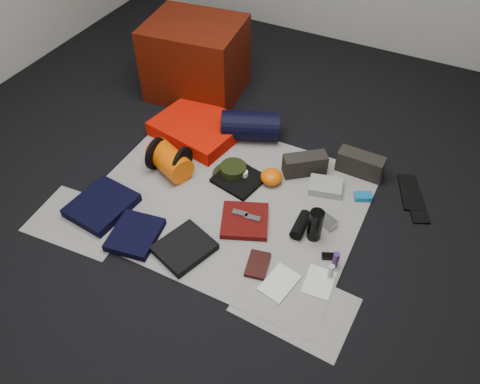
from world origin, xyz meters
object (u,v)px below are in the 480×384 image
at_px(stuff_sack, 169,161).
at_px(compact_camera, 327,221).
at_px(water_bottle, 315,225).
at_px(paperback_book, 258,265).
at_px(red_cabinet, 196,59).
at_px(sleeping_pad, 198,127).
at_px(navy_duffel, 251,126).

bearing_deg(stuff_sack, compact_camera, 1.23).
distance_m(stuff_sack, water_bottle, 1.04).
bearing_deg(compact_camera, water_bottle, -83.31).
bearing_deg(paperback_book, red_cabinet, 119.32).
height_order(sleeping_pad, compact_camera, sleeping_pad).
xyz_separation_m(red_cabinet, paperback_book, (1.14, -1.32, -0.26)).
distance_m(red_cabinet, paperback_book, 1.76).
distance_m(red_cabinet, navy_duffel, 0.74).
distance_m(sleeping_pad, stuff_sack, 0.42).
bearing_deg(paperback_book, navy_duffel, 106.26).
height_order(stuff_sack, compact_camera, stuff_sack).
height_order(compact_camera, paperback_book, compact_camera).
xyz_separation_m(red_cabinet, sleeping_pad, (0.28, -0.47, -0.23)).
bearing_deg(red_cabinet, sleeping_pad, -66.50).
xyz_separation_m(sleeping_pad, paperback_book, (0.87, -0.85, -0.04)).
bearing_deg(stuff_sack, water_bottle, -5.54).
bearing_deg(red_cabinet, paperback_book, -56.05).
xyz_separation_m(stuff_sack, paperback_book, (0.83, -0.43, -0.08)).
relative_size(navy_duffel, paperback_book, 2.28).
height_order(red_cabinet, stuff_sack, red_cabinet).
height_order(water_bottle, paperback_book, water_bottle).
distance_m(red_cabinet, compact_camera, 1.65).
bearing_deg(water_bottle, red_cabinet, 143.64).
height_order(red_cabinet, water_bottle, red_cabinet).
bearing_deg(navy_duffel, water_bottle, -64.86).
relative_size(compact_camera, paperback_book, 0.66).
distance_m(red_cabinet, sleeping_pad, 0.59).
distance_m(red_cabinet, stuff_sack, 0.96).
distance_m(water_bottle, paperback_book, 0.40).
distance_m(stuff_sack, paperback_book, 0.94).
bearing_deg(paperback_book, compact_camera, 50.84).
relative_size(water_bottle, paperback_book, 1.18).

